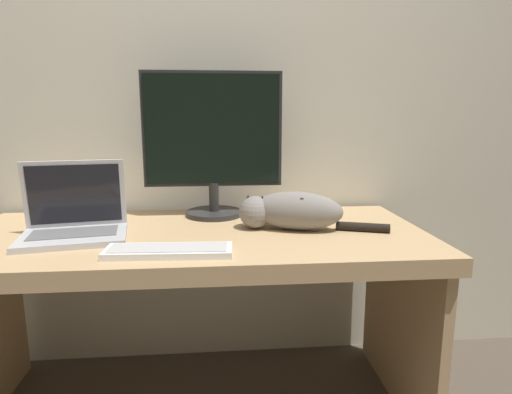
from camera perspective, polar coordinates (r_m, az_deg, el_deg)
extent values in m
cube|color=beige|center=(1.94, -8.02, 15.92)|extent=(6.40, 0.06, 2.60)
cube|color=tan|center=(1.56, -8.18, -5.63)|extent=(1.66, 0.74, 0.06)
cube|color=tan|center=(1.84, 18.63, -15.50)|extent=(0.04, 0.68, 0.65)
cylinder|color=#282828|center=(1.79, -5.60, -2.16)|extent=(0.23, 0.23, 0.02)
cylinder|color=#282828|center=(1.77, -5.64, 0.00)|extent=(0.04, 0.04, 0.12)
cube|color=#282828|center=(1.75, -5.81, 8.94)|extent=(0.56, 0.02, 0.46)
cube|color=black|center=(1.74, -5.81, 8.93)|extent=(0.54, 0.01, 0.43)
cube|color=#B7B7BC|center=(1.56, -23.14, -4.94)|extent=(0.37, 0.29, 0.02)
cube|color=slate|center=(1.57, -23.10, -4.40)|extent=(0.30, 0.18, 0.00)
cube|color=#B7B7BC|center=(1.63, -22.98, 0.40)|extent=(0.34, 0.09, 0.24)
cube|color=black|center=(1.63, -23.00, 0.35)|extent=(0.30, 0.08, 0.21)
cube|color=white|center=(1.32, -11.56, -7.07)|extent=(0.38, 0.13, 0.02)
cube|color=#B3B3B3|center=(1.32, -11.58, -6.61)|extent=(0.35, 0.11, 0.00)
ellipsoid|color=gray|center=(1.56, 5.37, -1.82)|extent=(0.36, 0.24, 0.14)
ellipsoid|color=black|center=(1.55, 6.01, -0.47)|extent=(0.18, 0.15, 0.06)
sphere|color=gray|center=(1.57, -0.10, -2.04)|extent=(0.12, 0.12, 0.12)
cone|color=black|center=(1.57, -1.06, -0.24)|extent=(0.04, 0.04, 0.03)
cone|color=black|center=(1.56, 0.86, -0.33)|extent=(0.04, 0.04, 0.03)
cylinder|color=black|center=(1.58, 14.03, -3.91)|extent=(0.19, 0.09, 0.03)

